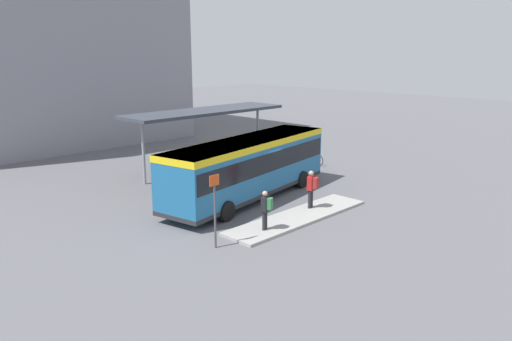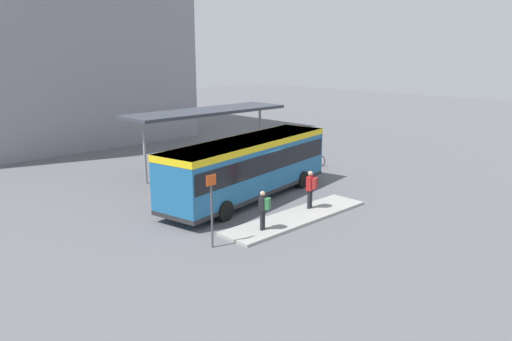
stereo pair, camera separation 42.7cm
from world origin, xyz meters
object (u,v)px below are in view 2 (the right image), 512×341
(city_bus, at_px, (248,164))
(pedestrian_waiting, at_px, (311,187))
(bicycle_red, at_px, (303,158))
(potted_planter_near_shelter, at_px, (275,154))
(potted_planter_far_side, at_px, (200,173))
(platform_sign, at_px, (212,208))
(pedestrian_companion, at_px, (264,208))
(bicycle_white, at_px, (314,159))

(city_bus, relative_size, pedestrian_waiting, 6.21)
(pedestrian_waiting, bearing_deg, bicycle_red, -64.79)
(city_bus, xyz_separation_m, potted_planter_near_shelter, (6.03, 3.91, -0.94))
(city_bus, distance_m, bicycle_red, 8.70)
(pedestrian_waiting, xyz_separation_m, potted_planter_far_side, (-0.82, 7.09, -0.46))
(bicycle_red, bearing_deg, pedestrian_waiting, -57.64)
(potted_planter_far_side, xyz_separation_m, platform_sign, (-5.20, -7.33, 0.90))
(pedestrian_companion, height_order, potted_planter_far_side, pedestrian_companion)
(potted_planter_near_shelter, bearing_deg, city_bus, -147.04)
(pedestrian_waiting, height_order, bicycle_red, pedestrian_waiting)
(pedestrian_waiting, distance_m, bicycle_white, 9.34)
(city_bus, relative_size, platform_sign, 3.87)
(city_bus, bearing_deg, platform_sign, -155.47)
(potted_planter_far_side, bearing_deg, pedestrian_companion, -109.80)
(pedestrian_companion, relative_size, bicycle_white, 0.94)
(bicycle_red, xyz_separation_m, potted_planter_far_side, (-8.08, 0.47, 0.29))
(bicycle_white, bearing_deg, bicycle_red, 177.23)
(potted_planter_near_shelter, xyz_separation_m, platform_sign, (-11.35, -7.55, 0.76))
(pedestrian_waiting, distance_m, potted_planter_far_side, 7.15)
(bicycle_white, distance_m, potted_planter_far_side, 8.23)
(bicycle_red, height_order, potted_planter_far_side, potted_planter_far_side)
(pedestrian_waiting, height_order, pedestrian_companion, pedestrian_waiting)
(bicycle_white, bearing_deg, potted_planter_far_side, -104.68)
(potted_planter_far_side, bearing_deg, platform_sign, -125.37)
(pedestrian_waiting, bearing_deg, pedestrian_companion, 80.45)
(pedestrian_waiting, xyz_separation_m, pedestrian_companion, (-3.54, -0.47, -0.08))
(city_bus, bearing_deg, potted_planter_far_side, 81.99)
(bicycle_white, xyz_separation_m, platform_sign, (-13.33, -6.02, 1.18))
(bicycle_white, xyz_separation_m, potted_planter_far_side, (-8.13, 1.31, 0.28))
(pedestrian_companion, relative_size, potted_planter_near_shelter, 1.05)
(pedestrian_companion, xyz_separation_m, potted_planter_near_shelter, (8.87, 7.78, -0.25))
(pedestrian_companion, height_order, bicycle_white, pedestrian_companion)
(pedestrian_companion, distance_m, potted_planter_far_side, 8.04)
(pedestrian_waiting, xyz_separation_m, platform_sign, (-6.02, -0.24, 0.44))
(platform_sign, bearing_deg, pedestrian_waiting, 2.30)
(potted_planter_far_side, distance_m, platform_sign, 9.03)
(pedestrian_waiting, distance_m, potted_planter_near_shelter, 9.05)
(pedestrian_companion, relative_size, bicycle_red, 0.96)
(bicycle_white, relative_size, potted_planter_near_shelter, 1.12)
(pedestrian_companion, bearing_deg, bicycle_red, -81.24)
(potted_planter_far_side, relative_size, platform_sign, 0.44)
(city_bus, xyz_separation_m, pedestrian_waiting, (0.70, -3.39, -0.62))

